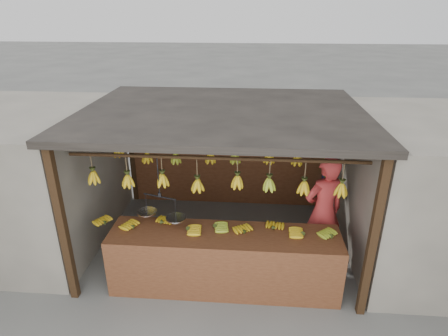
{
  "coord_description": "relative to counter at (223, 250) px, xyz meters",
  "views": [
    {
      "loc": [
        0.46,
        -5.55,
        3.83
      ],
      "look_at": [
        0.0,
        0.3,
        1.3
      ],
      "focal_mm": 30.0,
      "sensor_mm": 36.0,
      "label": 1
    }
  ],
  "objects": [
    {
      "name": "hanging_bananas",
      "position": [
        -0.11,
        1.23,
        0.91
      ],
      "size": [
        3.61,
        2.24,
        0.39
      ],
      "color": "gold",
      "rests_on": "ground"
    },
    {
      "name": "bag_bundles",
      "position": [
        1.83,
        2.57,
        0.31
      ],
      "size": [
        0.08,
        0.26,
        1.25
      ],
      "color": "red",
      "rests_on": "ground"
    },
    {
      "name": "stall",
      "position": [
        -0.11,
        1.55,
        1.27
      ],
      "size": [
        4.3,
        3.3,
        2.4
      ],
      "color": "black",
      "rests_on": "ground"
    },
    {
      "name": "balance_scale",
      "position": [
        -0.9,
        0.22,
        0.44
      ],
      "size": [
        0.73,
        0.41,
        0.91
      ],
      "color": "black",
      "rests_on": "ground"
    },
    {
      "name": "vendor",
      "position": [
        1.49,
        0.83,
        0.21
      ],
      "size": [
        0.78,
        0.66,
        1.83
      ],
      "primitive_type": "imported",
      "rotation": [
        0.0,
        0.0,
        3.53
      ],
      "color": "#BF3333",
      "rests_on": "ground"
    },
    {
      "name": "neighbor_left",
      "position": [
        -3.71,
        1.22,
        0.45
      ],
      "size": [
        3.0,
        3.0,
        2.3
      ],
      "primitive_type": "cube",
      "color": "slate",
      "rests_on": "ground"
    },
    {
      "name": "counter",
      "position": [
        0.0,
        0.0,
        0.0
      ],
      "size": [
        3.54,
        0.75,
        0.96
      ],
      "color": "#562E19",
      "rests_on": "ground"
    },
    {
      "name": "ground",
      "position": [
        -0.11,
        1.22,
        -0.7
      ],
      "size": [
        80.0,
        80.0,
        0.0
      ],
      "primitive_type": "plane",
      "color": "#5B5B57"
    }
  ]
}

